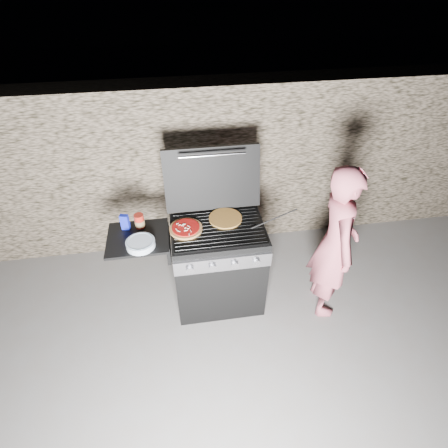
{
  "coord_description": "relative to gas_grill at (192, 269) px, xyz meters",
  "views": [
    {
      "loc": [
        -0.29,
        -2.24,
        2.8
      ],
      "look_at": [
        0.05,
        0.0,
        0.95
      ],
      "focal_mm": 28.0,
      "sensor_mm": 36.0,
      "label": 1
    }
  ],
  "objects": [
    {
      "name": "sauce_jar",
      "position": [
        -0.4,
        0.13,
        0.51
      ],
      "size": [
        0.09,
        0.09,
        0.13
      ],
      "primitive_type": "cylinder",
      "rotation": [
        0.0,
        0.0,
        -0.06
      ],
      "color": "#A22015",
      "rests_on": "gas_grill"
    },
    {
      "name": "person",
      "position": [
        1.24,
        -0.19,
        0.31
      ],
      "size": [
        0.44,
        0.6,
        1.53
      ],
      "primitive_type": "imported",
      "rotation": [
        0.0,
        0.0,
        1.44
      ],
      "color": "#BE5968",
      "rests_on": "ground"
    },
    {
      "name": "stone_wall",
      "position": [
        0.25,
        1.05,
        0.44
      ],
      "size": [
        8.0,
        0.35,
        1.8
      ],
      "primitive_type": "cube",
      "color": "gray",
      "rests_on": "ground"
    },
    {
      "name": "plate_stack",
      "position": [
        -0.39,
        -0.12,
        0.47
      ],
      "size": [
        0.25,
        0.25,
        0.05
      ],
      "primitive_type": "cylinder",
      "rotation": [
        0.0,
        0.0,
        0.08
      ],
      "color": "silver",
      "rests_on": "gas_grill"
    },
    {
      "name": "ground",
      "position": [
        0.25,
        0.0,
        -0.46
      ],
      "size": [
        50.0,
        50.0,
        0.0
      ],
      "primitive_type": "plane",
      "color": "#645E5A"
    },
    {
      "name": "tongs",
      "position": [
        0.74,
        0.0,
        0.5
      ],
      "size": [
        0.43,
        0.12,
        0.09
      ],
      "primitive_type": "cylinder",
      "rotation": [
        0.0,
        1.4,
        0.25
      ],
      "color": "black",
      "rests_on": "gas_grill"
    },
    {
      "name": "gas_grill",
      "position": [
        0.0,
        0.0,
        0.0
      ],
      "size": [
        1.34,
        0.79,
        0.91
      ],
      "primitive_type": null,
      "color": "black",
      "rests_on": "ground"
    },
    {
      "name": "pizza_plain",
      "position": [
        0.33,
        0.11,
        0.46
      ],
      "size": [
        0.29,
        0.29,
        0.02
      ],
      "primitive_type": "cylinder",
      "rotation": [
        0.0,
        0.0,
        0.01
      ],
      "color": "gold",
      "rests_on": "gas_grill"
    },
    {
      "name": "pizza_topped",
      "position": [
        -0.02,
        0.02,
        0.47
      ],
      "size": [
        0.35,
        0.35,
        0.03
      ],
      "primitive_type": null,
      "rotation": [
        0.0,
        0.0,
        -0.34
      ],
      "color": "tan",
      "rests_on": "gas_grill"
    },
    {
      "name": "blue_carton",
      "position": [
        -0.52,
        0.12,
        0.52
      ],
      "size": [
        0.07,
        0.05,
        0.14
      ],
      "primitive_type": "cube",
      "rotation": [
        0.0,
        0.0,
        -0.26
      ],
      "color": "#131FAC",
      "rests_on": "gas_grill"
    }
  ]
}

